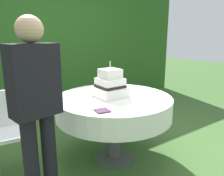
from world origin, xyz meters
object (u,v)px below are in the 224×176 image
object	(u,v)px
cake_table	(114,107)
wedding_cake	(110,86)
napkin_stack	(102,111)
garden_chair	(10,124)
serving_plate_far	(143,89)
serving_plate_left	(74,92)
serving_plate_near	(161,101)
standing_person	(36,105)

from	to	relation	value
cake_table	wedding_cake	xyz separation A→B (m)	(-0.03, 0.03, 0.25)
cake_table	napkin_stack	distance (m)	0.52
cake_table	garden_chair	bearing A→B (deg)	157.72
serving_plate_far	serving_plate_left	distance (m)	0.88
wedding_cake	serving_plate_near	size ratio (longest dim) A/B	2.73
cake_table	napkin_stack	bearing A→B (deg)	-137.83
napkin_stack	garden_chair	xyz separation A→B (m)	(-0.68, 0.77, -0.24)
napkin_stack	serving_plate_near	bearing A→B (deg)	-7.73
wedding_cake	serving_plate_near	distance (m)	0.59
napkin_stack	wedding_cake	bearing A→B (deg)	47.11
cake_table	garden_chair	xyz separation A→B (m)	(-1.05, 0.43, -0.11)
cake_table	serving_plate_near	world-z (taller)	serving_plate_near
serving_plate_far	napkin_stack	xyz separation A→B (m)	(-0.89, -0.41, 0.00)
wedding_cake	garden_chair	bearing A→B (deg)	158.83
napkin_stack	standing_person	distance (m)	0.60
serving_plate_near	napkin_stack	distance (m)	0.69
wedding_cake	garden_chair	world-z (taller)	wedding_cake
standing_person	serving_plate_near	bearing A→B (deg)	-5.95
wedding_cake	serving_plate_far	size ratio (longest dim) A/B	3.54
cake_table	serving_plate_near	distance (m)	0.55
serving_plate_far	napkin_stack	world-z (taller)	same
serving_plate_left	napkin_stack	size ratio (longest dim) A/B	0.96
serving_plate_far	napkin_stack	size ratio (longest dim) A/B	0.90
wedding_cake	standing_person	size ratio (longest dim) A/B	0.25
serving_plate_near	napkin_stack	bearing A→B (deg)	172.27
serving_plate_far	serving_plate_left	xyz separation A→B (m)	(-0.80, 0.36, 0.00)
serving_plate_far	standing_person	size ratio (longest dim) A/B	0.07
serving_plate_left	wedding_cake	bearing A→B (deg)	-56.69
cake_table	napkin_stack	xyz separation A→B (m)	(-0.37, -0.34, 0.13)
cake_table	napkin_stack	world-z (taller)	napkin_stack
serving_plate_left	napkin_stack	bearing A→B (deg)	-96.31
garden_chair	standing_person	bearing A→B (deg)	-82.55
serving_plate_near	standing_person	xyz separation A→B (m)	(-1.27, 0.13, 0.15)
wedding_cake	napkin_stack	world-z (taller)	wedding_cake
serving_plate_near	serving_plate_far	bearing A→B (deg)	68.42
serving_plate_far	standing_person	bearing A→B (deg)	-165.80
cake_table	standing_person	bearing A→B (deg)	-162.55
standing_person	napkin_stack	bearing A→B (deg)	-3.81
standing_person	cake_table	bearing A→B (deg)	17.45
serving_plate_near	serving_plate_left	xyz separation A→B (m)	(-0.60, 0.86, 0.00)
cake_table	serving_plate_near	size ratio (longest dim) A/B	8.92
wedding_cake	napkin_stack	bearing A→B (deg)	-132.89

